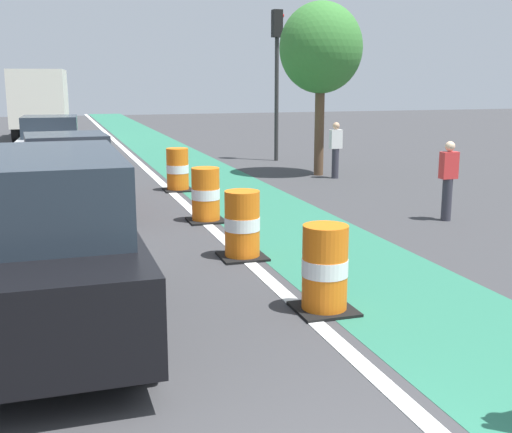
{
  "coord_description": "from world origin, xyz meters",
  "views": [
    {
      "loc": [
        -1.96,
        -2.99,
        2.83
      ],
      "look_at": [
        0.49,
        4.79,
        1.1
      ],
      "focal_mm": 45.76,
      "sensor_mm": 36.0,
      "label": 1
    }
  ],
  "objects_px": {
    "parked_sedan_third": "(51,144)",
    "pedestrian_crossing": "(448,178)",
    "traffic_barrel_mid": "(242,225)",
    "traffic_barrel_far": "(178,170)",
    "traffic_barrel_back": "(206,195)",
    "parked_sedan_second": "(67,174)",
    "traffic_light_corner": "(277,58)",
    "parked_suv_nearest": "(48,244)",
    "pedestrian_waiting": "(336,148)",
    "delivery_truck_down_block": "(42,100)",
    "street_tree_sidewalk": "(321,49)",
    "traffic_barrel_front": "(325,270)"
  },
  "relations": [
    {
      "from": "traffic_barrel_back",
      "to": "delivery_truck_down_block",
      "type": "bearing_deg",
      "value": 98.85
    },
    {
      "from": "parked_sedan_second",
      "to": "delivery_truck_down_block",
      "type": "relative_size",
      "value": 0.54
    },
    {
      "from": "parked_sedan_third",
      "to": "traffic_barrel_far",
      "type": "height_order",
      "value": "parked_sedan_third"
    },
    {
      "from": "traffic_barrel_mid",
      "to": "traffic_barrel_far",
      "type": "relative_size",
      "value": 1.0
    },
    {
      "from": "traffic_light_corner",
      "to": "delivery_truck_down_block",
      "type": "bearing_deg",
      "value": 124.56
    },
    {
      "from": "traffic_barrel_back",
      "to": "traffic_barrel_far",
      "type": "distance_m",
      "value": 3.84
    },
    {
      "from": "traffic_barrel_mid",
      "to": "traffic_barrel_far",
      "type": "xyz_separation_m",
      "value": [
        0.23,
        6.68,
        0.0
      ]
    },
    {
      "from": "parked_suv_nearest",
      "to": "traffic_barrel_back",
      "type": "height_order",
      "value": "parked_suv_nearest"
    },
    {
      "from": "traffic_barrel_back",
      "to": "delivery_truck_down_block",
      "type": "height_order",
      "value": "delivery_truck_down_block"
    },
    {
      "from": "pedestrian_crossing",
      "to": "parked_suv_nearest",
      "type": "bearing_deg",
      "value": -153.39
    },
    {
      "from": "parked_suv_nearest",
      "to": "traffic_barrel_far",
      "type": "relative_size",
      "value": 4.23
    },
    {
      "from": "delivery_truck_down_block",
      "to": "traffic_light_corner",
      "type": "relative_size",
      "value": 1.51
    },
    {
      "from": "traffic_barrel_back",
      "to": "parked_sedan_third",
      "type": "bearing_deg",
      "value": 108.08
    },
    {
      "from": "traffic_barrel_front",
      "to": "traffic_light_corner",
      "type": "relative_size",
      "value": 0.21
    },
    {
      "from": "parked_suv_nearest",
      "to": "pedestrian_crossing",
      "type": "distance_m",
      "value": 8.59
    },
    {
      "from": "parked_suv_nearest",
      "to": "parked_sedan_third",
      "type": "distance_m",
      "value": 14.04
    },
    {
      "from": "parked_sedan_second",
      "to": "traffic_light_corner",
      "type": "xyz_separation_m",
      "value": [
        7.27,
        7.22,
        2.67
      ]
    },
    {
      "from": "delivery_truck_down_block",
      "to": "pedestrian_crossing",
      "type": "height_order",
      "value": "delivery_truck_down_block"
    },
    {
      "from": "parked_sedan_third",
      "to": "delivery_truck_down_block",
      "type": "xyz_separation_m",
      "value": [
        -0.3,
        11.58,
        1.01
      ]
    },
    {
      "from": "traffic_barrel_mid",
      "to": "traffic_barrel_far",
      "type": "height_order",
      "value": "same"
    },
    {
      "from": "traffic_barrel_far",
      "to": "street_tree_sidewalk",
      "type": "bearing_deg",
      "value": 18.01
    },
    {
      "from": "parked_suv_nearest",
      "to": "traffic_barrel_far",
      "type": "xyz_separation_m",
      "value": [
        3.17,
        9.07,
        -0.5
      ]
    },
    {
      "from": "parked_suv_nearest",
      "to": "traffic_barrel_front",
      "type": "distance_m",
      "value": 3.27
    },
    {
      "from": "parked_sedan_third",
      "to": "traffic_light_corner",
      "type": "bearing_deg",
      "value": 1.57
    },
    {
      "from": "traffic_barrel_back",
      "to": "pedestrian_waiting",
      "type": "xyz_separation_m",
      "value": [
        4.91,
        4.58,
        0.33
      ]
    },
    {
      "from": "parked_sedan_second",
      "to": "traffic_barrel_front",
      "type": "bearing_deg",
      "value": -68.89
    },
    {
      "from": "traffic_barrel_far",
      "to": "pedestrian_crossing",
      "type": "distance_m",
      "value": 6.91
    },
    {
      "from": "parked_sedan_third",
      "to": "traffic_barrel_far",
      "type": "relative_size",
      "value": 3.85
    },
    {
      "from": "parked_sedan_second",
      "to": "traffic_barrel_far",
      "type": "distance_m",
      "value": 3.46
    },
    {
      "from": "parked_sedan_third",
      "to": "street_tree_sidewalk",
      "type": "bearing_deg",
      "value": -24.8
    },
    {
      "from": "traffic_barrel_mid",
      "to": "traffic_barrel_back",
      "type": "height_order",
      "value": "same"
    },
    {
      "from": "parked_suv_nearest",
      "to": "traffic_barrel_mid",
      "type": "distance_m",
      "value": 3.82
    },
    {
      "from": "traffic_barrel_mid",
      "to": "parked_sedan_second",
      "type": "bearing_deg",
      "value": 118.73
    },
    {
      "from": "parked_sedan_third",
      "to": "pedestrian_waiting",
      "type": "bearing_deg",
      "value": -28.53
    },
    {
      "from": "parked_sedan_third",
      "to": "traffic_barrel_back",
      "type": "bearing_deg",
      "value": -71.92
    },
    {
      "from": "parked_sedan_second",
      "to": "street_tree_sidewalk",
      "type": "distance_m",
      "value": 8.59
    },
    {
      "from": "traffic_barrel_front",
      "to": "delivery_truck_down_block",
      "type": "distance_m",
      "value": 26.15
    },
    {
      "from": "parked_sedan_third",
      "to": "pedestrian_waiting",
      "type": "xyz_separation_m",
      "value": [
        7.78,
        -4.23,
        0.03
      ]
    },
    {
      "from": "traffic_barrel_mid",
      "to": "traffic_barrel_front",
      "type": "bearing_deg",
      "value": -84.07
    },
    {
      "from": "traffic_barrel_back",
      "to": "traffic_light_corner",
      "type": "relative_size",
      "value": 0.21
    },
    {
      "from": "parked_sedan_third",
      "to": "street_tree_sidewalk",
      "type": "distance_m",
      "value": 8.81
    },
    {
      "from": "traffic_barrel_mid",
      "to": "delivery_truck_down_block",
      "type": "bearing_deg",
      "value": 97.62
    },
    {
      "from": "parked_sedan_third",
      "to": "traffic_light_corner",
      "type": "relative_size",
      "value": 0.82
    },
    {
      "from": "traffic_barrel_mid",
      "to": "pedestrian_waiting",
      "type": "distance_m",
      "value": 8.94
    },
    {
      "from": "traffic_barrel_back",
      "to": "delivery_truck_down_block",
      "type": "xyz_separation_m",
      "value": [
        -3.18,
        20.4,
        1.31
      ]
    },
    {
      "from": "parked_suv_nearest",
      "to": "pedestrian_crossing",
      "type": "height_order",
      "value": "parked_suv_nearest"
    },
    {
      "from": "street_tree_sidewalk",
      "to": "delivery_truck_down_block",
      "type": "bearing_deg",
      "value": 117.56
    },
    {
      "from": "traffic_barrel_mid",
      "to": "traffic_barrel_far",
      "type": "bearing_deg",
      "value": 88.03
    },
    {
      "from": "parked_sedan_third",
      "to": "pedestrian_crossing",
      "type": "bearing_deg",
      "value": -53.46
    },
    {
      "from": "pedestrian_waiting",
      "to": "pedestrian_crossing",
      "type": "bearing_deg",
      "value": -92.22
    }
  ]
}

